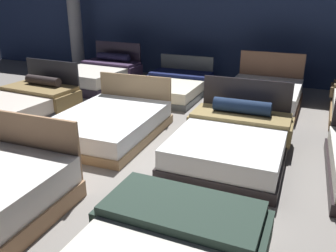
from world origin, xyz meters
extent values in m
cube|color=gray|center=(0.00, 0.00, -0.01)|extent=(18.00, 18.00, 0.02)
cube|color=navy|center=(0.00, 5.25, 1.75)|extent=(18.00, 0.06, 3.50)
cube|color=#977150|center=(-1.08, -1.41, 0.48)|extent=(1.47, 0.09, 0.96)
cube|color=#293A31|center=(1.14, -1.88, 0.51)|extent=(1.41, 0.71, 0.09)
cube|color=#293A31|center=(0.41, -1.88, 0.33)|extent=(0.09, 0.71, 0.28)
cube|color=#293A31|center=(1.86, -1.88, 0.33)|extent=(0.09, 0.71, 0.28)
cube|color=#222227|center=(-3.19, 0.35, 0.09)|extent=(1.61, 2.17, 0.17)
cube|color=beige|center=(-3.19, 0.35, 0.31)|extent=(1.54, 2.11, 0.27)
cube|color=#222227|center=(-3.14, 1.39, 0.50)|extent=(1.41, 0.11, 1.00)
cube|color=olive|center=(-3.16, 0.99, 0.48)|extent=(1.52, 0.83, 0.07)
cube|color=olive|center=(-3.92, 1.02, 0.30)|extent=(0.11, 0.76, 0.30)
cube|color=olive|center=(-2.40, 0.95, 0.30)|extent=(0.11, 0.76, 0.30)
cylinder|color=#342B2C|center=(-3.16, 1.11, 0.62)|extent=(0.86, 0.23, 0.19)
cube|color=#947754|center=(-1.10, 0.34, 0.07)|extent=(1.68, 2.22, 0.14)
cube|color=white|center=(-1.10, 0.34, 0.28)|extent=(1.62, 2.15, 0.27)
cube|color=#947754|center=(-1.14, 1.42, 0.43)|extent=(1.51, 0.10, 0.86)
cube|color=black|center=(1.06, 0.29, 0.08)|extent=(1.60, 2.11, 0.17)
cube|color=white|center=(1.06, 0.29, 0.30)|extent=(1.54, 2.05, 0.27)
cube|color=black|center=(1.05, 1.34, 0.50)|extent=(1.48, 0.06, 1.00)
cube|color=olive|center=(1.05, 0.98, 0.47)|extent=(1.56, 0.69, 0.06)
cube|color=olive|center=(0.26, 0.97, 0.29)|extent=(0.07, 0.67, 0.29)
cube|color=olive|center=(1.84, 0.99, 0.29)|extent=(0.07, 0.67, 0.29)
cylinder|color=#172744|center=(1.05, 1.00, 0.62)|extent=(0.93, 0.24, 0.22)
cube|color=black|center=(-3.22, 3.12, 0.11)|extent=(1.70, 2.13, 0.22)
cube|color=silver|center=(-3.22, 3.12, 0.36)|extent=(1.64, 2.07, 0.29)
cube|color=black|center=(-3.16, 4.14, 0.53)|extent=(1.49, 0.13, 1.06)
cube|color=#422E4D|center=(-3.18, 3.78, 0.54)|extent=(1.60, 0.74, 0.07)
cube|color=#422E4D|center=(-3.97, 3.83, 0.36)|extent=(0.11, 0.66, 0.29)
cube|color=#422E4D|center=(-2.39, 3.73, 0.36)|extent=(0.11, 0.66, 0.29)
cylinder|color=#201E3C|center=(-3.17, 3.90, 0.68)|extent=(1.03, 0.26, 0.20)
cube|color=#4A5155|center=(-1.09, 3.14, 0.07)|extent=(1.57, 2.17, 0.13)
cube|color=silver|center=(-1.09, 3.14, 0.25)|extent=(1.51, 2.11, 0.23)
cube|color=#4A5155|center=(-1.10, 4.21, 0.40)|extent=(1.46, 0.06, 0.80)
cube|color=#141C4A|center=(-1.10, 3.81, 0.40)|extent=(1.53, 0.76, 0.07)
cube|color=#141C4A|center=(-1.88, 3.80, 0.26)|extent=(0.08, 0.74, 0.21)
cube|color=#141C4A|center=(-0.32, 3.82, 0.26)|extent=(0.08, 0.74, 0.21)
cube|color=brown|center=(1.07, 3.16, 0.07)|extent=(1.62, 2.02, 0.13)
cube|color=white|center=(1.07, 3.16, 0.30)|extent=(1.56, 1.95, 0.33)
cube|color=brown|center=(1.08, 4.16, 0.52)|extent=(1.50, 0.06, 1.04)
cube|color=olive|center=(2.46, 3.81, 0.35)|extent=(0.08, 0.53, 0.22)
cylinder|color=#99999E|center=(-4.94, 4.63, 1.75)|extent=(0.40, 0.40, 3.50)
camera|label=1|loc=(2.05, -4.32, 2.31)|focal=36.68mm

